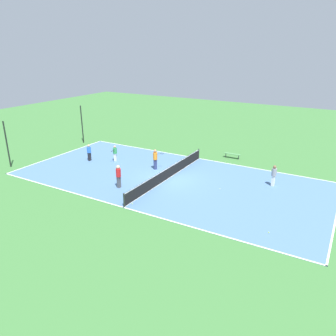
{
  "coord_description": "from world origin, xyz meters",
  "views": [
    {
      "loc": [
        -20.71,
        -12.0,
        9.71
      ],
      "look_at": [
        0.0,
        0.0,
        0.9
      ],
      "focal_mm": 35.0,
      "sensor_mm": 36.0,
      "label": 1
    }
  ],
  "objects_px": {
    "tennis_ball_left_sideline": "(132,204)",
    "tennis_ball_far_baseline": "(220,189)",
    "tennis_ball_near_net": "(269,232)",
    "player_coach_red": "(118,175)",
    "player_near_blue": "(89,152)",
    "fence_post_back_right": "(82,124)",
    "player_baseline_gray": "(274,174)",
    "tennis_net": "(168,173)",
    "player_far_green": "(115,152)",
    "bench": "(232,154)",
    "fence_post_back_left": "(7,144)",
    "player_center_orange": "(155,158)"
  },
  "relations": [
    {
      "from": "tennis_ball_far_baseline",
      "to": "fence_post_back_right",
      "type": "bearing_deg",
      "value": 76.05
    },
    {
      "from": "bench",
      "to": "player_center_orange",
      "type": "xyz_separation_m",
      "value": [
        -6.12,
        4.61,
        0.64
      ]
    },
    {
      "from": "player_baseline_gray",
      "to": "fence_post_back_left",
      "type": "xyz_separation_m",
      "value": [
        -7.12,
        20.7,
        1.07
      ]
    },
    {
      "from": "tennis_ball_near_net",
      "to": "fence_post_back_right",
      "type": "distance_m",
      "value": 23.83
    },
    {
      "from": "player_near_blue",
      "to": "tennis_ball_far_baseline",
      "type": "relative_size",
      "value": 22.36
    },
    {
      "from": "bench",
      "to": "tennis_ball_near_net",
      "type": "relative_size",
      "value": 22.69
    },
    {
      "from": "player_baseline_gray",
      "to": "tennis_ball_left_sideline",
      "type": "distance_m",
      "value": 10.67
    },
    {
      "from": "player_near_blue",
      "to": "tennis_ball_left_sideline",
      "type": "bearing_deg",
      "value": 69.57
    },
    {
      "from": "player_center_orange",
      "to": "tennis_ball_near_net",
      "type": "xyz_separation_m",
      "value": [
        -5.47,
        -10.89,
        -0.97
      ]
    },
    {
      "from": "tennis_ball_left_sideline",
      "to": "tennis_ball_far_baseline",
      "type": "distance_m",
      "value": 6.62
    },
    {
      "from": "fence_post_back_right",
      "to": "fence_post_back_left",
      "type": "bearing_deg",
      "value": 180.0
    },
    {
      "from": "player_baseline_gray",
      "to": "fence_post_back_right",
      "type": "bearing_deg",
      "value": 90.24
    },
    {
      "from": "bench",
      "to": "tennis_ball_left_sideline",
      "type": "height_order",
      "value": "bench"
    },
    {
      "from": "tennis_ball_near_net",
      "to": "fence_post_back_left",
      "type": "distance_m",
      "value": 22.21
    },
    {
      "from": "player_center_orange",
      "to": "fence_post_back_right",
      "type": "bearing_deg",
      "value": 115.55
    },
    {
      "from": "tennis_net",
      "to": "fence_post_back_left",
      "type": "relative_size",
      "value": 2.84
    },
    {
      "from": "bench",
      "to": "fence_post_back_right",
      "type": "distance_m",
      "value": 16.2
    },
    {
      "from": "player_near_blue",
      "to": "tennis_ball_near_net",
      "type": "xyz_separation_m",
      "value": [
        -4.38,
        -17.3,
        -0.82
      ]
    },
    {
      "from": "tennis_ball_far_baseline",
      "to": "fence_post_back_left",
      "type": "relative_size",
      "value": 0.02
    },
    {
      "from": "tennis_ball_near_net",
      "to": "tennis_ball_far_baseline",
      "type": "distance_m",
      "value": 6.28
    },
    {
      "from": "player_center_orange",
      "to": "player_baseline_gray",
      "type": "height_order",
      "value": "player_center_orange"
    },
    {
      "from": "bench",
      "to": "fence_post_back_left",
      "type": "relative_size",
      "value": 0.38
    },
    {
      "from": "player_near_blue",
      "to": "fence_post_back_left",
      "type": "bearing_deg",
      "value": -34.95
    },
    {
      "from": "bench",
      "to": "tennis_ball_far_baseline",
      "type": "relative_size",
      "value": 22.69
    },
    {
      "from": "tennis_ball_far_baseline",
      "to": "player_baseline_gray",
      "type": "bearing_deg",
      "value": -50.84
    },
    {
      "from": "player_coach_red",
      "to": "player_near_blue",
      "type": "relative_size",
      "value": 1.14
    },
    {
      "from": "tennis_ball_near_net",
      "to": "fence_post_back_right",
      "type": "relative_size",
      "value": 0.02
    },
    {
      "from": "player_baseline_gray",
      "to": "tennis_ball_left_sideline",
      "type": "height_order",
      "value": "player_baseline_gray"
    },
    {
      "from": "tennis_net",
      "to": "tennis_ball_near_net",
      "type": "xyz_separation_m",
      "value": [
        -4.19,
        -8.91,
        -0.45
      ]
    },
    {
      "from": "tennis_ball_far_baseline",
      "to": "tennis_ball_near_net",
      "type": "bearing_deg",
      "value": -133.07
    },
    {
      "from": "player_far_green",
      "to": "tennis_ball_near_net",
      "type": "distance_m",
      "value": 16.18
    },
    {
      "from": "player_center_orange",
      "to": "tennis_ball_left_sideline",
      "type": "xyz_separation_m",
      "value": [
        -6.38,
        -2.2,
        -0.97
      ]
    },
    {
      "from": "player_center_orange",
      "to": "tennis_ball_left_sideline",
      "type": "height_order",
      "value": "player_center_orange"
    },
    {
      "from": "player_center_orange",
      "to": "tennis_ball_far_baseline",
      "type": "relative_size",
      "value": 25.68
    },
    {
      "from": "bench",
      "to": "tennis_ball_far_baseline",
      "type": "bearing_deg",
      "value": 103.06
    },
    {
      "from": "fence_post_back_left",
      "to": "player_near_blue",
      "type": "bearing_deg",
      "value": -46.08
    },
    {
      "from": "bench",
      "to": "player_coach_red",
      "type": "height_order",
      "value": "player_coach_red"
    },
    {
      "from": "tennis_ball_left_sideline",
      "to": "fence_post_back_right",
      "type": "xyz_separation_m",
      "value": [
        9.55,
        13.44,
        1.95
      ]
    },
    {
      "from": "tennis_net",
      "to": "player_far_green",
      "type": "xyz_separation_m",
      "value": [
        1.29,
        6.29,
        0.33
      ]
    },
    {
      "from": "tennis_net",
      "to": "player_center_orange",
      "type": "relative_size",
      "value": 6.53
    },
    {
      "from": "player_near_blue",
      "to": "fence_post_back_right",
      "type": "bearing_deg",
      "value": -120.3
    },
    {
      "from": "tennis_ball_far_baseline",
      "to": "player_center_orange",
      "type": "bearing_deg",
      "value": 79.34
    },
    {
      "from": "player_coach_red",
      "to": "tennis_ball_left_sideline",
      "type": "distance_m",
      "value": 3.17
    },
    {
      "from": "tennis_net",
      "to": "player_baseline_gray",
      "type": "height_order",
      "value": "player_baseline_gray"
    },
    {
      "from": "tennis_net",
      "to": "player_far_green",
      "type": "relative_size",
      "value": 7.89
    },
    {
      "from": "fence_post_back_left",
      "to": "bench",
      "type": "bearing_deg",
      "value": -53.18
    },
    {
      "from": "player_far_green",
      "to": "player_near_blue",
      "type": "distance_m",
      "value": 2.36
    },
    {
      "from": "player_far_green",
      "to": "player_baseline_gray",
      "type": "xyz_separation_m",
      "value": [
        1.38,
        -13.78,
        0.1
      ]
    },
    {
      "from": "tennis_net",
      "to": "tennis_ball_near_net",
      "type": "height_order",
      "value": "tennis_net"
    },
    {
      "from": "tennis_net",
      "to": "player_baseline_gray",
      "type": "xyz_separation_m",
      "value": [
        2.67,
        -7.49,
        0.43
      ]
    }
  ]
}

